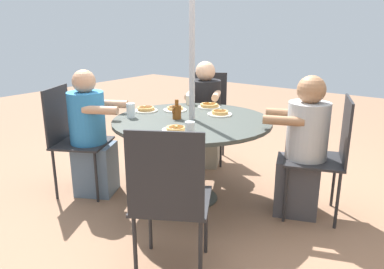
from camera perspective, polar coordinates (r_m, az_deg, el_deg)
name	(u,v)px	position (r m, az deg, el deg)	size (l,w,h in m)	color
ground_plane	(192,198)	(3.34, 0.00, -9.68)	(12.00, 12.00, 0.00)	#8C664C
patio_table	(192,128)	(3.11, 0.00, 0.94)	(1.31, 1.31, 0.72)	#383D38
umbrella_pole	(192,56)	(3.00, 0.00, 11.82)	(0.05, 0.05, 2.45)	#ADADB2
patio_chair_north	(169,195)	(2.14, -3.46, -9.21)	(0.60, 0.60, 0.95)	#232326
patio_chair_east	(327,151)	(3.04, 19.88, -2.33)	(0.57, 0.57, 0.95)	#232326
diner_east	(302,152)	(3.03, 16.45, -2.56)	(0.45, 0.53, 1.11)	#3D3D42
patio_chair_south	(207,111)	(4.16, 2.24, 3.62)	(0.60, 0.60, 0.95)	#232326
diner_south	(205,118)	(4.00, 1.94, 2.51)	(0.56, 0.50, 1.10)	gray
patio_chair_west	(72,134)	(3.46, -17.87, 0.11)	(0.60, 0.60, 0.95)	#232326
diner_west	(91,138)	(3.39, -15.09, -0.52)	(0.48, 0.54, 1.11)	slate
pancake_plate_a	(176,129)	(2.75, -2.43, 0.82)	(0.21, 0.21, 0.04)	silver
pancake_plate_b	(146,109)	(3.39, -7.04, 3.83)	(0.21, 0.21, 0.05)	silver
pancake_plate_c	(220,113)	(3.23, 4.26, 3.26)	(0.21, 0.21, 0.05)	silver
pancake_plate_d	(175,109)	(3.39, -2.61, 3.90)	(0.21, 0.21, 0.05)	silver
pancake_plate_e	(209,106)	(3.51, 2.64, 4.39)	(0.21, 0.21, 0.05)	silver
syrup_bottle	(177,111)	(3.09, -2.34, 3.52)	(0.10, 0.07, 0.16)	brown
coffee_cup	(190,100)	(3.64, -0.24, 5.32)	(0.09, 0.09, 0.10)	beige
drinking_glass_a	(131,110)	(3.17, -9.31, 3.63)	(0.07, 0.07, 0.12)	silver
drinking_glass_b	(190,130)	(2.55, -0.32, 0.68)	(0.07, 0.07, 0.12)	silver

